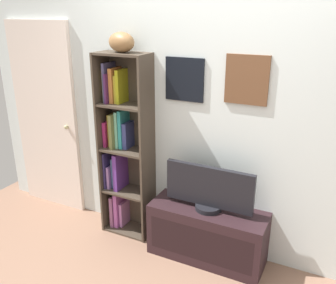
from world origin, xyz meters
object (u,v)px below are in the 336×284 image
(bookshelf, at_px, (123,148))
(tv_stand, at_px, (207,234))
(football, at_px, (121,42))
(door, at_px, (46,119))
(television, at_px, (209,189))

(bookshelf, bearing_deg, tv_stand, -5.51)
(bookshelf, xyz_separation_m, football, (0.06, -0.03, 0.95))
(bookshelf, relative_size, tv_stand, 1.73)
(tv_stand, distance_m, door, 2.03)
(tv_stand, distance_m, television, 0.43)
(bookshelf, relative_size, football, 6.29)
(television, xyz_separation_m, door, (-1.88, 0.16, 0.32))
(television, bearing_deg, bookshelf, 174.57)
(door, bearing_deg, football, -5.70)
(football, height_order, television, football)
(bookshelf, height_order, television, bookshelf)
(television, height_order, door, door)
(football, relative_size, door, 0.14)
(tv_stand, xyz_separation_m, door, (-1.88, 0.16, 0.75))
(television, distance_m, door, 1.92)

